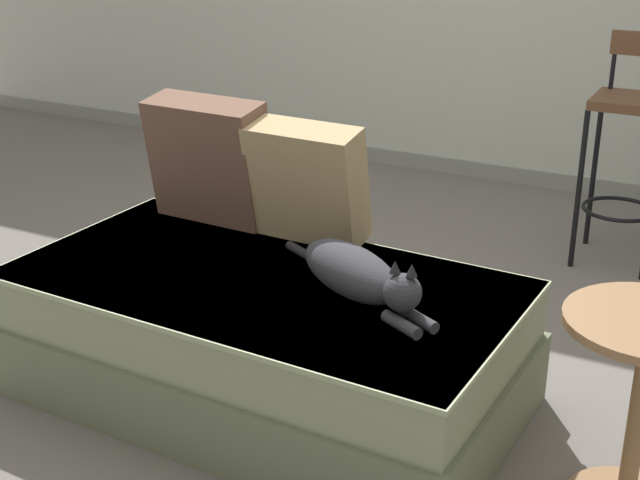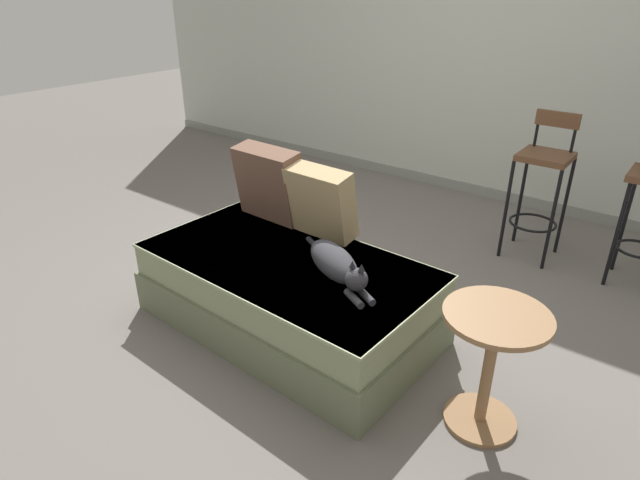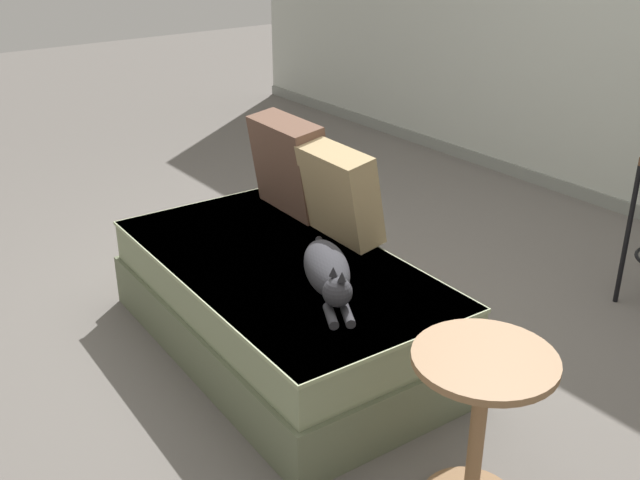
% 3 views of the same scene
% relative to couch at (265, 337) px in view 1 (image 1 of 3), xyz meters
% --- Properties ---
extents(ground_plane, '(16.00, 16.00, 0.00)m').
position_rel_couch_xyz_m(ground_plane, '(0.00, 0.40, -0.22)').
color(ground_plane, '#66605B').
rests_on(ground_plane, ground).
extents(wall_baseboard_trim, '(8.00, 0.02, 0.09)m').
position_rel_couch_xyz_m(wall_baseboard_trim, '(0.00, 2.60, -0.17)').
color(wall_baseboard_trim, gray).
rests_on(wall_baseboard_trim, ground).
extents(couch, '(1.65, 0.94, 0.43)m').
position_rel_couch_xyz_m(couch, '(0.00, 0.00, 0.00)').
color(couch, '#636B50').
rests_on(couch, ground).
extents(throw_pillow_corner, '(0.45, 0.24, 0.46)m').
position_rel_couch_xyz_m(throw_pillow_corner, '(-0.43, 0.36, 0.44)').
color(throw_pillow_corner, brown).
rests_on(throw_pillow_corner, couch).
extents(throw_pillow_middle, '(0.41, 0.23, 0.42)m').
position_rel_couch_xyz_m(throw_pillow_middle, '(-0.03, 0.34, 0.42)').
color(throw_pillow_middle, tan).
rests_on(throw_pillow_middle, couch).
extents(cat, '(0.67, 0.43, 0.19)m').
position_rel_couch_xyz_m(cat, '(0.32, 0.01, 0.29)').
color(cat, '#333338').
rests_on(cat, couch).
extents(bar_stool_near_window, '(0.33, 0.33, 1.00)m').
position_rel_couch_xyz_m(bar_stool_near_window, '(0.80, 1.72, 0.36)').
color(bar_stool_near_window, black).
rests_on(bar_stool_near_window, ground).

